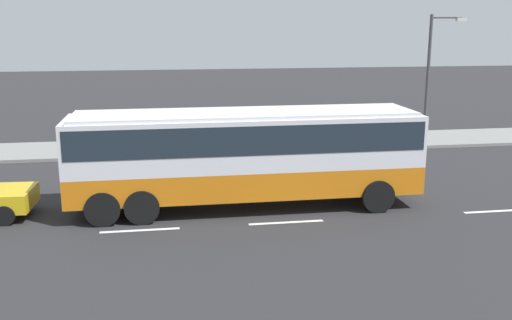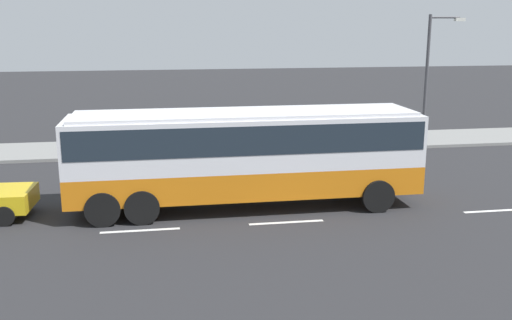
{
  "view_description": "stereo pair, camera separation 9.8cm",
  "coord_description": "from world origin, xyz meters",
  "px_view_note": "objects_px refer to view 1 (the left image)",
  "views": [
    {
      "loc": [
        -3.42,
        -19.34,
        6.19
      ],
      "look_at": [
        -0.44,
        -0.7,
        1.71
      ],
      "focal_mm": 40.92,
      "sensor_mm": 36.0,
      "label": 1
    },
    {
      "loc": [
        -3.52,
        -19.32,
        6.19
      ],
      "look_at": [
        -0.44,
        -0.7,
        1.71
      ],
      "focal_mm": 40.92,
      "sensor_mm": 36.0,
      "label": 2
    }
  ],
  "objects_px": {
    "pedestrian_near_curb": "(122,128)",
    "street_lamp": "(432,70)",
    "pedestrian_at_crossing": "(260,128)",
    "coach_bus": "(246,148)"
  },
  "relations": [
    {
      "from": "pedestrian_near_curb",
      "to": "street_lamp",
      "type": "distance_m",
      "value": 15.58
    },
    {
      "from": "coach_bus",
      "to": "pedestrian_at_crossing",
      "type": "bearing_deg",
      "value": 77.74
    },
    {
      "from": "coach_bus",
      "to": "pedestrian_near_curb",
      "type": "distance_m",
      "value": 10.9
    },
    {
      "from": "street_lamp",
      "to": "coach_bus",
      "type": "bearing_deg",
      "value": -141.3
    },
    {
      "from": "coach_bus",
      "to": "pedestrian_near_curb",
      "type": "xyz_separation_m",
      "value": [
        -4.71,
        9.79,
        -0.9
      ]
    },
    {
      "from": "pedestrian_near_curb",
      "to": "pedestrian_at_crossing",
      "type": "relative_size",
      "value": 1.0
    },
    {
      "from": "coach_bus",
      "to": "street_lamp",
      "type": "distance_m",
      "value": 13.68
    },
    {
      "from": "pedestrian_near_curb",
      "to": "street_lamp",
      "type": "relative_size",
      "value": 0.27
    },
    {
      "from": "pedestrian_at_crossing",
      "to": "street_lamp",
      "type": "relative_size",
      "value": 0.27
    },
    {
      "from": "pedestrian_at_crossing",
      "to": "street_lamp",
      "type": "distance_m",
      "value": 9.09
    }
  ]
}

